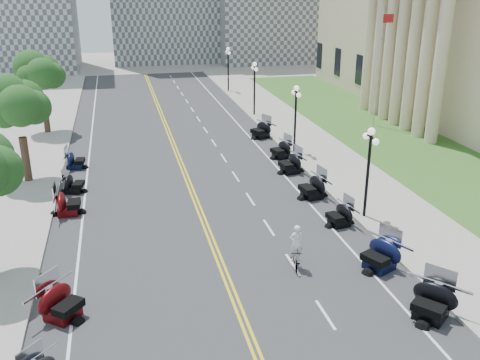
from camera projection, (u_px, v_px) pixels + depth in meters
ground at (224, 273)px, 23.75m from camera, size 160.00×160.00×0.00m
road at (192, 191)px, 32.87m from camera, size 16.00×90.00×0.01m
centerline_yellow_a at (190, 191)px, 32.84m from camera, size 0.12×90.00×0.00m
centerline_yellow_b at (194, 191)px, 32.89m from camera, size 0.12×90.00×0.00m
edge_line_north at (291, 183)px, 34.22m from camera, size 0.12×90.00×0.00m
edge_line_south at (84, 200)px, 31.51m from camera, size 0.12×90.00×0.00m
lane_dash_5 at (325, 315)px, 20.78m from camera, size 0.12×2.00×0.00m
lane_dash_6 at (293, 264)px, 24.42m from camera, size 0.12×2.00×0.00m
lane_dash_7 at (269, 227)px, 28.07m from camera, size 0.12×2.00×0.00m
lane_dash_8 at (250, 199)px, 31.72m from camera, size 0.12×2.00×0.00m
lane_dash_9 at (236, 176)px, 35.37m from camera, size 0.12×2.00×0.00m
lane_dash_10 at (224, 158)px, 39.01m from camera, size 0.12×2.00×0.00m
lane_dash_11 at (214, 143)px, 42.66m from camera, size 0.12×2.00×0.00m
lane_dash_12 at (205, 130)px, 46.31m from camera, size 0.12×2.00×0.00m
lane_dash_13 at (198, 119)px, 49.96m from camera, size 0.12×2.00×0.00m
lane_dash_14 at (192, 109)px, 53.60m from camera, size 0.12×2.00×0.00m
lane_dash_15 at (187, 101)px, 57.25m from camera, size 0.12×2.00×0.00m
lane_dash_16 at (182, 94)px, 60.90m from camera, size 0.12×2.00×0.00m
lane_dash_17 at (178, 87)px, 64.55m from camera, size 0.12×2.00×0.00m
lane_dash_18 at (174, 82)px, 68.20m from camera, size 0.12×2.00×0.00m
lane_dash_19 at (171, 76)px, 71.84m from camera, size 0.12×2.00×0.00m
sidewalk_north at (351, 177)px, 35.06m from camera, size 5.00×90.00×0.15m
sidewalk_south at (10, 206)px, 30.62m from camera, size 5.00×90.00×0.15m
lawn at (389, 138)px, 43.85m from camera, size 9.00×60.00×0.10m
street_lamp_2 at (368, 173)px, 28.30m from camera, size 0.50×1.20×4.90m
street_lamp_3 at (295, 119)px, 39.25m from camera, size 0.50×1.20×4.90m
street_lamp_4 at (254, 89)px, 50.19m from camera, size 0.50×1.20×4.90m
street_lamp_5 at (228, 69)px, 61.13m from camera, size 0.50×1.20×4.90m
flagpole at (378, 69)px, 45.86m from camera, size 1.10×0.20×10.00m
tree_3 at (18, 110)px, 32.73m from camera, size 4.80×4.80×9.20m
tree_4 at (41, 77)px, 43.67m from camera, size 4.80×4.80×9.20m
motorcycle_n_4 at (432, 300)px, 20.34m from camera, size 3.10×3.10×1.54m
motorcycle_n_5 at (380, 254)px, 23.83m from camera, size 2.91×2.91×1.53m
motorcycle_n_6 at (340, 214)px, 28.14m from camera, size 2.13×2.13×1.29m
motorcycle_n_7 at (312, 186)px, 31.69m from camera, size 2.46×2.46×1.49m
motorcycle_n_8 at (290, 162)px, 35.83m from camera, size 2.38×2.38×1.46m
motorcycle_n_9 at (281, 149)px, 38.84m from camera, size 2.45×2.45×1.40m
motorcycle_n_10 at (261, 129)px, 43.77m from camera, size 2.84×2.84×1.49m
motorcycle_s_5 at (61, 301)px, 20.34m from camera, size 2.99×2.99×1.49m
motorcycle_s_7 at (67, 202)px, 29.44m from camera, size 2.15×2.15×1.48m
motorcycle_s_8 at (73, 183)px, 32.54m from camera, size 2.15×2.15×1.27m
motorcycle_s_9 at (75, 159)px, 36.67m from camera, size 2.08×2.08×1.31m
bicycle at (296, 258)px, 24.03m from camera, size 0.83×1.67×0.97m
cyclist_rider at (297, 231)px, 23.55m from camera, size 0.64×0.42×1.75m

